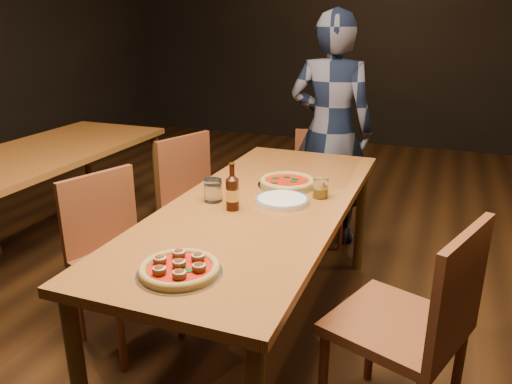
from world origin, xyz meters
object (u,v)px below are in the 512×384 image
(pizza_margherita, at_px, (287,182))
(water_glass, at_px, (213,190))
(chair_main_nw, at_px, (126,261))
(amber_glass, at_px, (321,189))
(chair_main_e, at_px, (397,323))
(pizza_meatball, at_px, (179,268))
(plate_stack, at_px, (282,200))
(table_left, at_px, (31,165))
(table_main, at_px, (260,217))
(beer_bottle, at_px, (232,193))
(chair_end, at_px, (319,187))
(chair_main_sw, at_px, (207,206))
(diner, at_px, (331,131))

(pizza_margherita, relative_size, water_glass, 2.86)
(chair_main_nw, bearing_deg, amber_glass, -44.17)
(chair_main_e, distance_m, pizza_meatball, 0.86)
(plate_stack, bearing_deg, pizza_margherita, 102.23)
(table_left, bearing_deg, table_main, -10.01)
(beer_bottle, bearing_deg, chair_main_nw, -167.01)
(beer_bottle, distance_m, amber_glass, 0.45)
(table_main, bearing_deg, table_left, 169.99)
(chair_main_nw, bearing_deg, chair_end, -1.01)
(chair_main_sw, relative_size, chair_end, 1.10)
(chair_main_e, relative_size, pizza_meatball, 3.25)
(table_main, xyz_separation_m, chair_main_sw, (-0.56, 0.55, -0.22))
(table_main, distance_m, beer_bottle, 0.21)
(table_main, height_order, chair_main_nw, chair_main_nw)
(table_main, distance_m, chair_end, 1.32)
(chair_main_sw, distance_m, chair_main_e, 1.56)
(pizza_meatball, xyz_separation_m, amber_glass, (0.26, 0.92, 0.03))
(table_main, relative_size, plate_stack, 8.00)
(plate_stack, relative_size, diner, 0.15)
(pizza_margherita, bearing_deg, chair_end, 94.07)
(chair_end, bearing_deg, diner, 38.02)
(chair_main_nw, relative_size, water_glass, 8.35)
(chair_main_sw, distance_m, pizza_meatball, 1.44)
(chair_end, height_order, beer_bottle, beer_bottle)
(beer_bottle, bearing_deg, chair_end, 87.69)
(table_main, xyz_separation_m, pizza_margherita, (0.04, 0.29, 0.09))
(chair_main_e, distance_m, amber_glass, 0.77)
(chair_main_e, xyz_separation_m, beer_bottle, (-0.78, 0.24, 0.35))
(amber_glass, relative_size, diner, 0.06)
(pizza_margherita, bearing_deg, table_main, -98.84)
(plate_stack, bearing_deg, pizza_meatball, -98.12)
(chair_main_nw, bearing_deg, pizza_margherita, -30.92)
(chair_end, distance_m, water_glass, 1.42)
(pizza_meatball, xyz_separation_m, beer_bottle, (-0.07, 0.62, 0.06))
(plate_stack, distance_m, diner, 1.33)
(pizza_meatball, bearing_deg, plate_stack, 81.88)
(table_left, distance_m, chair_main_e, 2.50)
(chair_main_nw, relative_size, pizza_margherita, 2.92)
(pizza_meatball, bearing_deg, pizza_margherita, 86.83)
(chair_main_sw, xyz_separation_m, diner, (0.59, 0.81, 0.36))
(table_main, distance_m, chair_main_e, 0.81)
(water_glass, distance_m, diner, 1.44)
(chair_main_e, height_order, amber_glass, chair_main_e)
(chair_main_sw, distance_m, diner, 1.06)
(pizza_margherita, bearing_deg, table_left, 179.62)
(table_left, relative_size, plate_stack, 8.00)
(table_left, bearing_deg, amber_glass, -3.72)
(table_left, relative_size, amber_glass, 21.59)
(table_main, height_order, chair_main_sw, chair_main_sw)
(chair_main_nw, distance_m, pizza_meatball, 0.84)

